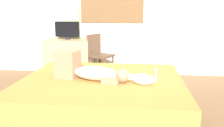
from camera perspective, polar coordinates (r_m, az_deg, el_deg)
The scene contains 10 objects.
ground_plane at distance 3.05m, azimuth -2.99°, elevation -13.01°, with size 16.00×16.00×0.00m, color brown.
back_wall_with_window at distance 5.08m, azimuth 1.23°, elevation 14.03°, with size 6.40×0.14×2.90m.
bed at distance 3.12m, azimuth -2.26°, elevation -7.76°, with size 2.03×1.86×0.47m.
person_lying at distance 3.00m, azimuth -5.52°, elevation -1.58°, with size 0.94×0.44×0.34m.
cat at distance 2.81m, azimuth 6.79°, elevation -3.56°, with size 0.34×0.19×0.21m.
desk at distance 4.95m, azimuth -10.02°, elevation 1.28°, with size 0.90×0.56×0.74m.
tv_monitor at distance 4.88m, azimuth -10.37°, elevation 7.66°, with size 0.48×0.10×0.35m.
cup at distance 4.85m, azimuth -5.65°, elevation 6.15°, with size 0.07×0.07×0.09m, color #B23D38.
chair_by_desk at distance 4.65m, azimuth -3.12°, elevation 2.48°, with size 0.51×0.51×0.86m.
curtain_left at distance 5.14m, azimuth -10.01°, elevation 11.02°, with size 0.44×0.06×2.40m, color #ADCC75.
Camera 1 is at (0.46, -2.72, 1.31)m, focal length 39.28 mm.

